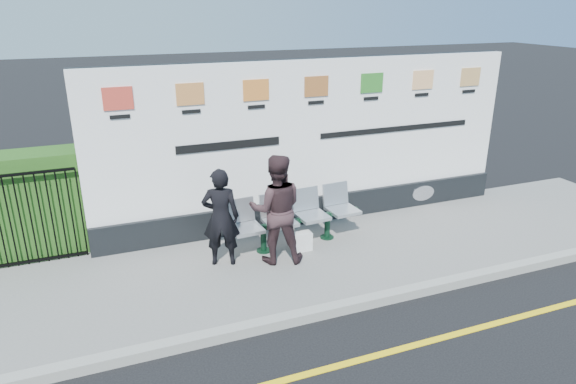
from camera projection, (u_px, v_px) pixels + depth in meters
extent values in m
plane|color=black|center=(400.00, 349.00, 6.36)|extent=(80.00, 80.00, 0.00)
cube|color=slate|center=(317.00, 257.00, 8.52)|extent=(14.00, 3.00, 0.12)
cube|color=gray|center=(361.00, 303.00, 7.21)|extent=(14.00, 0.18, 0.14)
cube|color=yellow|center=(400.00, 349.00, 6.36)|extent=(14.00, 0.10, 0.01)
cube|color=black|center=(312.00, 207.00, 9.76)|extent=(8.00, 0.30, 0.50)
cube|color=white|center=(314.00, 130.00, 9.24)|extent=(8.00, 0.14, 2.50)
cube|color=#275319|center=(12.00, 206.00, 8.22)|extent=(2.35, 0.70, 1.70)
imported|color=black|center=(221.00, 217.00, 7.94)|extent=(0.66, 0.53, 1.58)
imported|color=#332125|center=(276.00, 209.00, 8.01)|extent=(1.01, 0.88, 1.77)
cube|color=black|center=(280.00, 214.00, 8.51)|extent=(0.34, 0.23, 0.25)
cube|color=silver|center=(302.00, 241.00, 8.59)|extent=(0.31, 0.19, 0.31)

